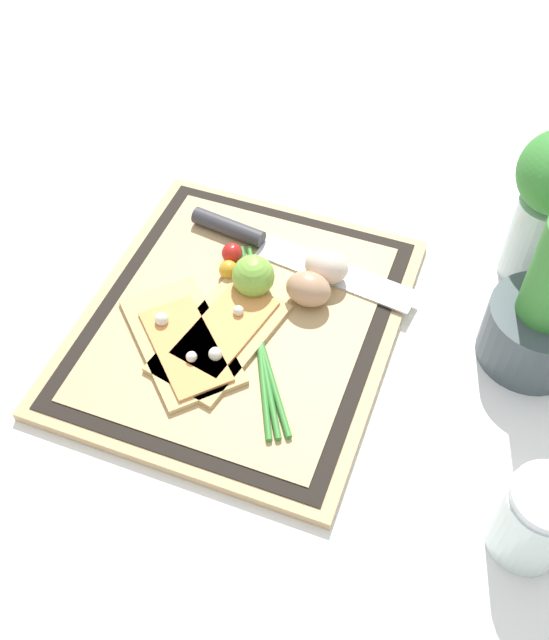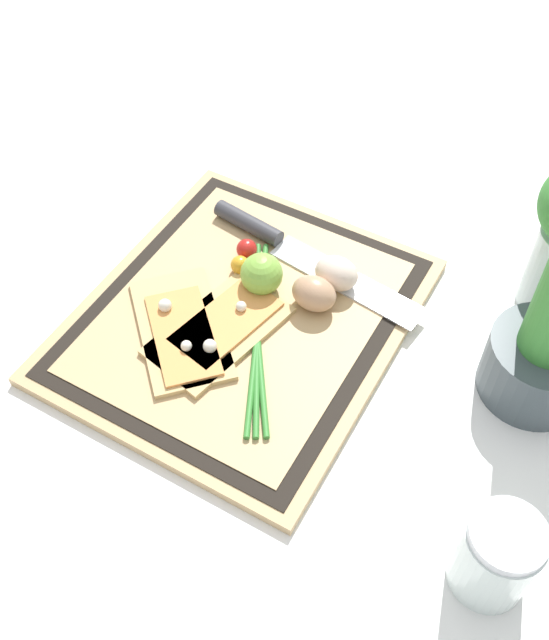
{
  "view_description": "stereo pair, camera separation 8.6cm",
  "coord_description": "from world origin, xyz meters",
  "px_view_note": "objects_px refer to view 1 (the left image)",
  "views": [
    {
      "loc": [
        0.51,
        0.24,
        0.71
      ],
      "look_at": [
        0.0,
        0.05,
        0.03
      ],
      "focal_mm": 42.0,
      "sensor_mm": 36.0,
      "label": 1
    },
    {
      "loc": [
        0.47,
        0.31,
        0.71
      ],
      "look_at": [
        0.0,
        0.05,
        0.03
      ],
      "focal_mm": 42.0,
      "sensor_mm": 36.0,
      "label": 2
    }
  ],
  "objects_px": {
    "sauce_jar": "(534,522)",
    "pizza_slice_far": "(221,335)",
    "egg_pink": "(326,267)",
    "herb_pot": "(544,315)",
    "lime": "(256,277)",
    "cherry_tomato_red": "(232,253)",
    "knife": "(264,242)",
    "cherry_tomato_yellow": "(229,270)",
    "egg_brown": "(308,289)",
    "pizza_slice_near": "(182,342)"
  },
  "relations": [
    {
      "from": "sauce_jar",
      "to": "pizza_slice_far",
      "type": "bearing_deg",
      "value": -107.58
    },
    {
      "from": "egg_pink",
      "to": "herb_pot",
      "type": "height_order",
      "value": "herb_pot"
    },
    {
      "from": "herb_pot",
      "to": "lime",
      "type": "bearing_deg",
      "value": -84.24
    },
    {
      "from": "egg_pink",
      "to": "cherry_tomato_red",
      "type": "bearing_deg",
      "value": -84.23
    },
    {
      "from": "cherry_tomato_red",
      "to": "herb_pot",
      "type": "relative_size",
      "value": 0.13
    },
    {
      "from": "knife",
      "to": "cherry_tomato_yellow",
      "type": "relative_size",
      "value": 13.07
    },
    {
      "from": "egg_pink",
      "to": "lime",
      "type": "xyz_separation_m",
      "value": [
        0.05,
        -0.07,
        0.0
      ]
    },
    {
      "from": "herb_pot",
      "to": "sauce_jar",
      "type": "height_order",
      "value": "herb_pot"
    },
    {
      "from": "egg_pink",
      "to": "pizza_slice_far",
      "type": "bearing_deg",
      "value": -32.54
    },
    {
      "from": "egg_brown",
      "to": "cherry_tomato_yellow",
      "type": "height_order",
      "value": "egg_brown"
    },
    {
      "from": "egg_brown",
      "to": "pizza_slice_far",
      "type": "bearing_deg",
      "value": -40.03
    },
    {
      "from": "egg_brown",
      "to": "cherry_tomato_red",
      "type": "height_order",
      "value": "egg_brown"
    },
    {
      "from": "egg_brown",
      "to": "lime",
      "type": "xyz_separation_m",
      "value": [
        0.01,
        -0.06,
        0.0
      ]
    },
    {
      "from": "pizza_slice_near",
      "to": "egg_brown",
      "type": "distance_m",
      "value": 0.16
    },
    {
      "from": "egg_brown",
      "to": "egg_pink",
      "type": "relative_size",
      "value": 1.0
    },
    {
      "from": "lime",
      "to": "knife",
      "type": "bearing_deg",
      "value": -166.22
    },
    {
      "from": "knife",
      "to": "cherry_tomato_yellow",
      "type": "distance_m",
      "value": 0.07
    },
    {
      "from": "pizza_slice_far",
      "to": "cherry_tomato_yellow",
      "type": "height_order",
      "value": "same"
    },
    {
      "from": "knife",
      "to": "herb_pot",
      "type": "distance_m",
      "value": 0.35
    },
    {
      "from": "knife",
      "to": "egg_pink",
      "type": "relative_size",
      "value": 5.63
    },
    {
      "from": "sauce_jar",
      "to": "knife",
      "type": "bearing_deg",
      "value": -126.04
    },
    {
      "from": "egg_pink",
      "to": "cherry_tomato_yellow",
      "type": "bearing_deg",
      "value": -71.32
    },
    {
      "from": "pizza_slice_near",
      "to": "herb_pot",
      "type": "bearing_deg",
      "value": 110.29
    },
    {
      "from": "lime",
      "to": "cherry_tomato_red",
      "type": "xyz_separation_m",
      "value": [
        -0.04,
        -0.05,
        -0.01
      ]
    },
    {
      "from": "pizza_slice_near",
      "to": "sauce_jar",
      "type": "distance_m",
      "value": 0.42
    },
    {
      "from": "pizza_slice_near",
      "to": "egg_pink",
      "type": "xyz_separation_m",
      "value": [
        -0.16,
        0.12,
        0.02
      ]
    },
    {
      "from": "cherry_tomato_yellow",
      "to": "sauce_jar",
      "type": "distance_m",
      "value": 0.45
    },
    {
      "from": "egg_pink",
      "to": "cherry_tomato_red",
      "type": "distance_m",
      "value": 0.12
    },
    {
      "from": "egg_brown",
      "to": "herb_pot",
      "type": "distance_m",
      "value": 0.27
    },
    {
      "from": "pizza_slice_far",
      "to": "egg_brown",
      "type": "bearing_deg",
      "value": 139.97
    },
    {
      "from": "lime",
      "to": "cherry_tomato_red",
      "type": "bearing_deg",
      "value": -128.59
    },
    {
      "from": "knife",
      "to": "lime",
      "type": "distance_m",
      "value": 0.08
    },
    {
      "from": "cherry_tomato_red",
      "to": "sauce_jar",
      "type": "xyz_separation_m",
      "value": [
        0.24,
        0.4,
        0.01
      ]
    },
    {
      "from": "herb_pot",
      "to": "cherry_tomato_red",
      "type": "bearing_deg",
      "value": -90.64
    },
    {
      "from": "egg_pink",
      "to": "sauce_jar",
      "type": "height_order",
      "value": "sauce_jar"
    },
    {
      "from": "pizza_slice_near",
      "to": "pizza_slice_far",
      "type": "height_order",
      "value": "same"
    },
    {
      "from": "pizza_slice_far",
      "to": "cherry_tomato_yellow",
      "type": "relative_size",
      "value": 7.78
    },
    {
      "from": "knife",
      "to": "pizza_slice_far",
      "type": "bearing_deg",
      "value": 2.68
    },
    {
      "from": "herb_pot",
      "to": "knife",
      "type": "bearing_deg",
      "value": -96.77
    },
    {
      "from": "cherry_tomato_yellow",
      "to": "knife",
      "type": "bearing_deg",
      "value": 160.48
    },
    {
      "from": "lime",
      "to": "sauce_jar",
      "type": "xyz_separation_m",
      "value": [
        0.2,
        0.36,
        0.0
      ]
    },
    {
      "from": "egg_pink",
      "to": "cherry_tomato_yellow",
      "type": "xyz_separation_m",
      "value": [
        0.04,
        -0.11,
        -0.01
      ]
    },
    {
      "from": "pizza_slice_near",
      "to": "egg_pink",
      "type": "bearing_deg",
      "value": 141.67
    },
    {
      "from": "cherry_tomato_yellow",
      "to": "pizza_slice_near",
      "type": "bearing_deg",
      "value": -4.59
    },
    {
      "from": "knife",
      "to": "sauce_jar",
      "type": "height_order",
      "value": "sauce_jar"
    },
    {
      "from": "cherry_tomato_yellow",
      "to": "herb_pot",
      "type": "distance_m",
      "value": 0.37
    },
    {
      "from": "herb_pot",
      "to": "egg_pink",
      "type": "bearing_deg",
      "value": -93.67
    },
    {
      "from": "cherry_tomato_yellow",
      "to": "pizza_slice_far",
      "type": "bearing_deg",
      "value": 17.65
    },
    {
      "from": "egg_brown",
      "to": "egg_pink",
      "type": "xyz_separation_m",
      "value": [
        -0.04,
        0.01,
        0.0
      ]
    },
    {
      "from": "egg_brown",
      "to": "cherry_tomato_red",
      "type": "xyz_separation_m",
      "value": [
        -0.03,
        -0.11,
        -0.01
      ]
    }
  ]
}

